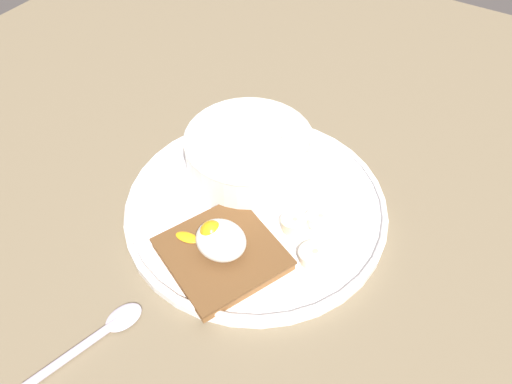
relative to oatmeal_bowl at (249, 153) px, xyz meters
The scene contains 9 objects.
ground_plane 7.08cm from the oatmeal_bowl, 49.30° to the right, with size 120.00×120.00×2.00cm, color #73644B.
plate 6.02cm from the oatmeal_bowl, 49.30° to the right, with size 28.56×28.56×1.60cm.
oatmeal_bowl is the anchor object (origin of this frame).
toast_slice 12.70cm from the oatmeal_bowl, 69.66° to the right, with size 13.87×13.87×1.31cm.
poached_egg 12.52cm from the oatmeal_bowl, 70.32° to the right, with size 7.61×4.41×3.59cm.
banana_slice_front 9.90cm from the oatmeal_bowl, 28.27° to the right, with size 3.63×3.51×1.69cm.
banana_slice_left 11.01cm from the oatmeal_bowl, 13.63° to the right, with size 4.35×4.38×1.57cm.
banana_slice_back 14.20cm from the oatmeal_bowl, 29.99° to the right, with size 3.82×3.69×1.73cm.
spoon 24.36cm from the oatmeal_bowl, 91.24° to the right, with size 4.70×11.59×0.80cm.
Camera 1 is at (19.05, -30.33, 44.03)cm, focal length 35.00 mm.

